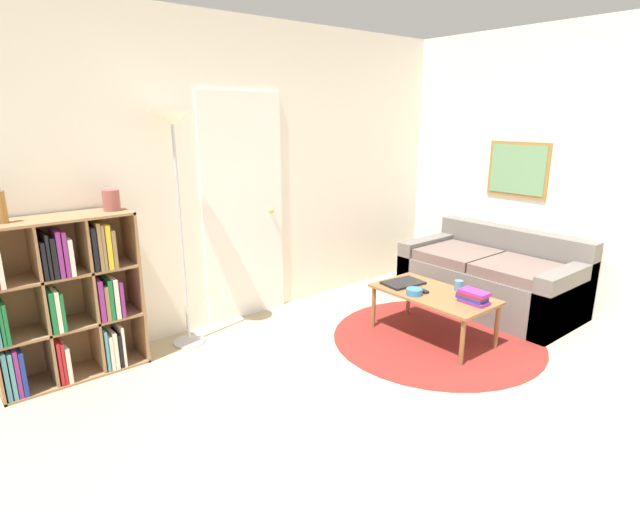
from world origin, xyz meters
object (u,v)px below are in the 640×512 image
laptop (403,283)px  cup (459,286)px  coffee_table (433,297)px  bottle_middle (1,206)px  bookshelf (64,299)px  vase_on_shelf (111,200)px  couch (493,279)px  floor_lamp (175,152)px  bowl (414,292)px

laptop → cup: (0.23, -0.40, 0.03)m
coffee_table → laptop: bearing=95.8°
laptop → cup: bearing=-59.9°
bottle_middle → bookshelf: bearing=1.7°
vase_on_shelf → bottle_middle: bearing=-179.3°
cup → laptop: bearing=120.1°
coffee_table → laptop: (-0.03, 0.31, 0.05)m
couch → coffee_table: bearing=-175.1°
floor_lamp → laptop: floor_lamp is taller
coffee_table → couch: bearing=4.9°
bookshelf → couch: bookshelf is taller
bottle_middle → coffee_table: bearing=-23.8°
cup → floor_lamp: bearing=144.8°
cup → bottle_middle: size_ratio=0.34×
bookshelf → bowl: bearing=-26.4°
bowl → vase_on_shelf: 2.40m
floor_lamp → bottle_middle: bearing=178.6°
coffee_table → bowl: (-0.17, 0.07, 0.06)m
floor_lamp → bowl: 2.16m
cup → bottle_middle: bottle_middle is taller
bowl → bookshelf: bearing=153.6°
floor_lamp → coffee_table: (1.63, -1.19, -1.18)m
floor_lamp → coffee_table: 2.34m
floor_lamp → vase_on_shelf: size_ratio=12.33×
bowl → bottle_middle: bottle_middle is taller
coffee_table → cup: cup is taller
bookshelf → vase_on_shelf: vase_on_shelf is taller
bottle_middle → vase_on_shelf: bearing=0.7°
couch → cup: 0.87m
bowl → cup: bearing=-24.2°
coffee_table → cup: size_ratio=11.73×
bowl → coffee_table: bearing=-22.7°
bookshelf → cup: 3.01m
couch → coffee_table: couch is taller
coffee_table → cup: bearing=-25.5°
cup → vase_on_shelf: size_ratio=0.57×
floor_lamp → couch: floor_lamp is taller
couch → bottle_middle: bottle_middle is taller
coffee_table → vase_on_shelf: size_ratio=6.71×
floor_lamp → cup: bearing=-35.2°
bookshelf → coffee_table: bookshelf is taller
bookshelf → bowl: size_ratio=8.79×
bookshelf → bottle_middle: size_ratio=4.55×
laptop → bottle_middle: 3.01m
laptop → bottle_middle: (-2.74, 0.92, 0.85)m
cup → vase_on_shelf: 2.78m
coffee_table → bottle_middle: bottle_middle is taller
laptop → floor_lamp: bearing=151.0°
couch → bottle_middle: (-3.81, 1.13, 0.99)m
bookshelf → couch: 3.73m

